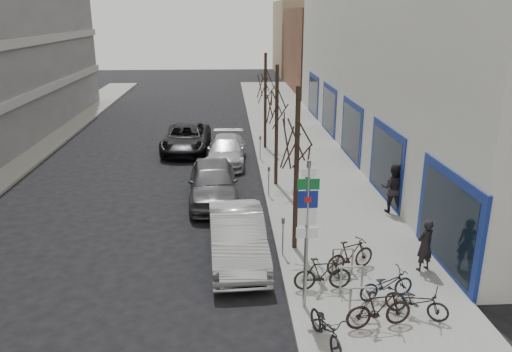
{
  "coord_description": "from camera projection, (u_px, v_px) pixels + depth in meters",
  "views": [
    {
      "loc": [
        0.45,
        -11.46,
        7.59
      ],
      "look_at": [
        1.44,
        5.55,
        2.0
      ],
      "focal_mm": 35.0,
      "sensor_mm": 36.0,
      "label": 1
    }
  ],
  "objects": [
    {
      "name": "bike_mid_curb",
      "position": [
        387.0,
        282.0,
        13.51
      ],
      "size": [
        1.69,
        0.88,
        0.99
      ],
      "primitive_type": "imported",
      "rotation": [
        0.0,
        0.0,
        1.82
      ],
      "color": "black",
      "rests_on": "sidewalk_east"
    },
    {
      "name": "tan_building_far",
      "position": [
        327.0,
        38.0,
        64.72
      ],
      "size": [
        13.0,
        12.0,
        9.0
      ],
      "primitive_type": "cube",
      "color": "#937A5B",
      "rests_on": "ground"
    },
    {
      "name": "pedestrian_near",
      "position": [
        425.0,
        245.0,
        14.92
      ],
      "size": [
        0.71,
        0.6,
        1.64
      ],
      "primitive_type": "imported",
      "rotation": [
        0.0,
        0.0,
        3.56
      ],
      "color": "black",
      "rests_on": "sidewalk_east"
    },
    {
      "name": "tree_far",
      "position": [
        265.0,
        79.0,
        27.72
      ],
      "size": [
        1.8,
        1.8,
        5.5
      ],
      "color": "black",
      "rests_on": "ground"
    },
    {
      "name": "bike_mid_inner",
      "position": [
        323.0,
        273.0,
        13.94
      ],
      "size": [
        1.68,
        0.56,
        1.01
      ],
      "primitive_type": "imported",
      "rotation": [
        0.0,
        0.0,
        1.61
      ],
      "color": "black",
      "rests_on": "sidewalk_east"
    },
    {
      "name": "bike_far_curb",
      "position": [
        417.0,
        299.0,
        12.72
      ],
      "size": [
        1.63,
        1.23,
        0.98
      ],
      "primitive_type": "imported",
      "rotation": [
        0.0,
        0.0,
        1.04
      ],
      "color": "black",
      "rests_on": "sidewalk_east"
    },
    {
      "name": "tree_mid",
      "position": [
        277.0,
        97.0,
        21.56
      ],
      "size": [
        1.8,
        1.8,
        5.5
      ],
      "color": "black",
      "rests_on": "ground"
    },
    {
      "name": "bike_far_inner",
      "position": [
        350.0,
        255.0,
        14.94
      ],
      "size": [
        1.79,
        1.19,
        1.05
      ],
      "primitive_type": "imported",
      "rotation": [
        0.0,
        0.0,
        2.0
      ],
      "color": "black",
      "rests_on": "sidewalk_east"
    },
    {
      "name": "highway_sign_pole",
      "position": [
        307.0,
        227.0,
        12.56
      ],
      "size": [
        0.55,
        0.1,
        4.2
      ],
      "color": "gray",
      "rests_on": "ground"
    },
    {
      "name": "brick_building_far",
      "position": [
        350.0,
        50.0,
        50.62
      ],
      "size": [
        12.0,
        14.0,
        8.0
      ],
      "primitive_type": "cube",
      "color": "brown",
      "rests_on": "ground"
    },
    {
      "name": "bike_rack",
      "position": [
        352.0,
        276.0,
        13.78
      ],
      "size": [
        0.66,
        2.26,
        0.83
      ],
      "color": "gray",
      "rests_on": "sidewalk_east"
    },
    {
      "name": "parked_car_mid",
      "position": [
        213.0,
        182.0,
        20.81
      ],
      "size": [
        2.24,
        5.1,
        1.71
      ],
      "primitive_type": "imported",
      "rotation": [
        0.0,
        0.0,
        0.04
      ],
      "color": "#4E4D52",
      "rests_on": "ground"
    },
    {
      "name": "bike_near_right",
      "position": [
        379.0,
        308.0,
        12.25
      ],
      "size": [
        1.79,
        0.76,
        1.05
      ],
      "primitive_type": "imported",
      "rotation": [
        0.0,
        0.0,
        1.72
      ],
      "color": "black",
      "rests_on": "sidewalk_east"
    },
    {
      "name": "parked_car_back",
      "position": [
        226.0,
        150.0,
        26.21
      ],
      "size": [
        2.22,
        4.89,
        1.39
      ],
      "primitive_type": "imported",
      "rotation": [
        0.0,
        0.0,
        -0.06
      ],
      "color": "#B4B4B9",
      "rests_on": "ground"
    },
    {
      "name": "tree_near",
      "position": [
        297.0,
        131.0,
        15.39
      ],
      "size": [
        1.8,
        1.8,
        5.5
      ],
      "color": "black",
      "rests_on": "ground"
    },
    {
      "name": "meter_mid",
      "position": [
        269.0,
        178.0,
        21.1
      ],
      "size": [
        0.1,
        0.08,
        1.27
      ],
      "color": "gray",
      "rests_on": "sidewalk_east"
    },
    {
      "name": "sidewalk_east",
      "position": [
        317.0,
        184.0,
        22.92
      ],
      "size": [
        5.0,
        70.0,
        0.15
      ],
      "primitive_type": "cube",
      "color": "slate",
      "rests_on": "ground"
    },
    {
      "name": "lane_car",
      "position": [
        186.0,
        138.0,
        28.55
      ],
      "size": [
        2.71,
        5.52,
        1.51
      ],
      "primitive_type": "imported",
      "rotation": [
        0.0,
        0.0,
        -0.04
      ],
      "color": "black",
      "rests_on": "ground"
    },
    {
      "name": "meter_back",
      "position": [
        260.0,
        145.0,
        26.32
      ],
      "size": [
        0.1,
        0.08,
        1.27
      ],
      "color": "gray",
      "rests_on": "sidewalk_east"
    },
    {
      "name": "ground",
      "position": [
        214.0,
        314.0,
        13.21
      ],
      "size": [
        120.0,
        120.0,
        0.0
      ],
      "primitive_type": "plane",
      "color": "black",
      "rests_on": "ground"
    },
    {
      "name": "meter_front",
      "position": [
        283.0,
        233.0,
        15.89
      ],
      "size": [
        0.1,
        0.08,
        1.27
      ],
      "color": "gray",
      "rests_on": "sidewalk_east"
    },
    {
      "name": "bike_near_left",
      "position": [
        326.0,
        325.0,
        11.61
      ],
      "size": [
        0.9,
        1.78,
        1.04
      ],
      "primitive_type": "imported",
      "rotation": [
        0.0,
        0.0,
        0.24
      ],
      "color": "black",
      "rests_on": "sidewalk_east"
    },
    {
      "name": "parked_car_front",
      "position": [
        237.0,
        237.0,
        15.88
      ],
      "size": [
        1.95,
        4.96,
        1.61
      ],
      "primitive_type": "imported",
      "rotation": [
        0.0,
        0.0,
        0.05
      ],
      "color": "#B8B7BD",
      "rests_on": "ground"
    },
    {
      "name": "pedestrian_far",
      "position": [
        393.0,
        188.0,
        19.29
      ],
      "size": [
        0.86,
        0.74,
        1.97
      ],
      "primitive_type": "imported",
      "rotation": [
        0.0,
        0.0,
        2.74
      ],
      "color": "black",
      "rests_on": "sidewalk_east"
    }
  ]
}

